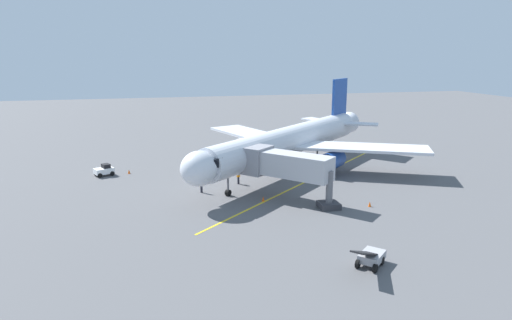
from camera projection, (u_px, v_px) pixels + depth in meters
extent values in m
plane|color=#565659|center=(287.00, 172.00, 60.50)|extent=(220.00, 220.00, 0.00)
cube|color=yellow|center=(305.00, 182.00, 55.66)|extent=(29.96, 26.87, 0.01)
cylinder|color=silver|center=(290.00, 141.00, 60.39)|extent=(27.86, 25.51, 3.80)
ellipsoid|color=silver|center=(199.00, 169.00, 45.73)|extent=(5.39, 5.36, 3.61)
cone|color=silver|center=(346.00, 123.00, 75.28)|extent=(4.52, 4.55, 3.42)
cube|color=black|center=(208.00, 161.00, 46.73)|extent=(3.35, 3.47, 0.90)
cube|color=silver|center=(361.00, 148.00, 58.86)|extent=(17.60, 12.18, 0.36)
cylinder|color=#1E479E|center=(333.00, 160.00, 58.50)|extent=(4.07, 3.98, 2.30)
cylinder|color=black|center=(327.00, 163.00, 57.09)|extent=(1.55, 1.70, 2.10)
cube|color=silver|center=(253.00, 135.00, 68.18)|extent=(10.68, 17.80, 0.36)
cylinder|color=#1E479E|center=(258.00, 150.00, 64.85)|extent=(4.07, 3.98, 2.30)
cylinder|color=black|center=(251.00, 152.00, 63.44)|extent=(1.55, 1.70, 2.10)
cube|color=#1E479E|center=(339.00, 102.00, 72.00)|extent=(3.82, 3.47, 7.20)
cube|color=silver|center=(357.00, 124.00, 70.74)|extent=(6.74, 5.29, 0.24)
cube|color=silver|center=(320.00, 120.00, 74.24)|extent=(4.78, 6.82, 0.24)
cylinder|color=slate|center=(228.00, 181.00, 50.06)|extent=(0.24, 0.24, 2.77)
cylinder|color=black|center=(228.00, 193.00, 50.37)|extent=(0.82, 0.80, 0.70)
cylinder|color=slate|center=(317.00, 155.00, 61.88)|extent=(0.24, 0.24, 2.77)
cylinder|color=black|center=(317.00, 165.00, 62.19)|extent=(1.12, 1.07, 1.10)
cylinder|color=slate|center=(284.00, 150.00, 64.72)|extent=(0.24, 0.24, 2.77)
cylinder|color=black|center=(284.00, 160.00, 65.04)|extent=(1.12, 1.07, 1.10)
cube|color=#B7B7BC|center=(291.00, 165.00, 48.02)|extent=(7.94, 8.44, 2.50)
cube|color=gray|center=(256.00, 160.00, 50.48)|extent=(4.25, 4.22, 3.00)
cylinder|color=slate|center=(329.00, 190.00, 46.01)|extent=(0.70, 0.70, 3.90)
cube|color=#333338|center=(329.00, 205.00, 46.38)|extent=(2.00, 2.00, 0.60)
cylinder|color=#23232D|center=(202.00, 189.00, 51.49)|extent=(0.26, 0.26, 0.88)
cube|color=orange|center=(201.00, 183.00, 51.32)|extent=(0.44, 0.43, 0.60)
cube|color=silver|center=(201.00, 183.00, 51.32)|extent=(0.47, 0.45, 0.10)
sphere|color=beige|center=(201.00, 179.00, 51.23)|extent=(0.22, 0.22, 0.22)
cylinder|color=#23232D|center=(238.00, 180.00, 54.91)|extent=(0.26, 0.26, 0.88)
cube|color=orange|center=(238.00, 174.00, 54.74)|extent=(0.45, 0.41, 0.60)
cube|color=silver|center=(238.00, 174.00, 54.74)|extent=(0.47, 0.43, 0.10)
sphere|color=tan|center=(238.00, 171.00, 54.65)|extent=(0.22, 0.22, 0.22)
cube|color=white|center=(104.00, 171.00, 58.58)|extent=(2.71, 2.31, 0.70)
cube|color=black|center=(106.00, 166.00, 58.62)|extent=(1.27, 1.37, 0.50)
cylinder|color=black|center=(100.00, 175.00, 57.68)|extent=(0.65, 0.47, 0.60)
cylinder|color=black|center=(96.00, 173.00, 58.67)|extent=(0.65, 0.47, 0.60)
cylinder|color=black|center=(112.00, 173.00, 58.64)|extent=(0.65, 0.47, 0.60)
cylinder|color=black|center=(108.00, 171.00, 59.64)|extent=(0.65, 0.47, 0.60)
cube|color=white|center=(241.00, 144.00, 76.64)|extent=(2.71, 2.91, 0.24)
cube|color=silver|center=(241.00, 140.00, 76.49)|extent=(2.71, 2.91, 0.08)
cylinder|color=slate|center=(241.00, 143.00, 75.23)|extent=(0.06, 0.06, 0.55)
cylinder|color=slate|center=(234.00, 142.00, 75.73)|extent=(0.06, 0.06, 0.55)
cylinder|color=slate|center=(247.00, 140.00, 77.36)|extent=(0.06, 0.06, 0.55)
cylinder|color=slate|center=(241.00, 140.00, 77.86)|extent=(0.06, 0.06, 0.55)
cylinder|color=black|center=(242.00, 147.00, 75.61)|extent=(0.47, 0.50, 0.44)
cylinder|color=black|center=(235.00, 146.00, 76.14)|extent=(0.47, 0.50, 0.44)
cylinder|color=black|center=(247.00, 145.00, 77.30)|extent=(0.47, 0.50, 0.44)
cylinder|color=black|center=(240.00, 144.00, 77.82)|extent=(0.47, 0.50, 0.44)
cube|color=#9E9EA3|center=(372.00, 257.00, 33.96)|extent=(2.63, 2.60, 0.60)
cube|color=black|center=(365.00, 253.00, 32.45)|extent=(3.36, 3.22, 1.61)
cylinder|color=black|center=(375.00, 268.00, 32.74)|extent=(0.64, 0.62, 0.64)
cylinder|color=black|center=(358.00, 264.00, 33.43)|extent=(0.64, 0.62, 0.64)
cylinder|color=black|center=(382.00, 261.00, 33.97)|extent=(0.64, 0.62, 0.64)
cylinder|color=black|center=(365.00, 256.00, 34.66)|extent=(0.64, 0.62, 0.64)
cone|color=#F2590F|center=(129.00, 172.00, 59.65)|extent=(0.32, 0.32, 0.55)
cone|color=#F2590F|center=(370.00, 204.00, 46.83)|extent=(0.32, 0.32, 0.55)
cone|color=#F2590F|center=(263.00, 199.00, 48.50)|extent=(0.32, 0.32, 0.55)
cone|color=#F2590F|center=(208.00, 175.00, 57.91)|extent=(0.32, 0.32, 0.55)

